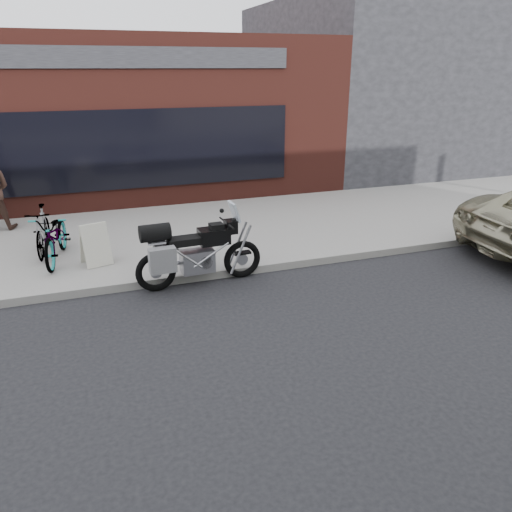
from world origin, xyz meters
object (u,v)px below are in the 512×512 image
Objects in this scene: bicycle_rear at (43,230)px; sandwich_sign at (95,244)px; motorcycle at (192,252)px; bicycle_front at (56,236)px.

sandwich_sign is at bearing -40.01° from bicycle_rear.
motorcycle reaches higher than bicycle_front.
bicycle_rear is 1.98× the size of sandwich_sign.
motorcycle is at bearing -54.88° from sandwich_sign.
bicycle_rear reaches higher than sandwich_sign.
motorcycle reaches higher than sandwich_sign.
motorcycle is at bearing -36.45° from bicycle_rear.
motorcycle reaches higher than bicycle_rear.
bicycle_front reaches higher than bicycle_rear.
bicycle_rear is at bearing 125.33° from bicycle_front.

